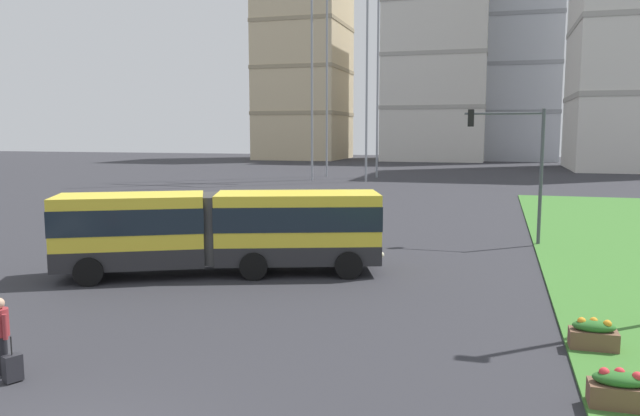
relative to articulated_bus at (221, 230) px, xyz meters
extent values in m
cube|color=yellow|center=(2.62, 1.08, 0.07)|extent=(6.49, 4.32, 2.55)
cube|color=#262628|center=(2.62, 1.08, -0.85)|extent=(6.51, 4.35, 0.70)
cube|color=#19232D|center=(2.62, 1.08, 0.50)|extent=(6.54, 4.37, 0.90)
cube|color=yellow|center=(-2.99, -1.28, 0.07)|extent=(5.77, 4.56, 2.55)
cube|color=#262628|center=(-2.99, -1.28, -0.85)|extent=(5.80, 4.59, 0.70)
cube|color=#19232D|center=(-2.99, -1.28, 0.50)|extent=(5.82, 4.62, 0.90)
cylinder|color=#383838|center=(-0.21, 0.11, 0.07)|extent=(2.40, 2.40, 2.45)
cylinder|color=black|center=(3.92, 2.85, -1.15)|extent=(1.04, 0.59, 1.00)
cylinder|color=black|center=(4.73, 0.49, -1.15)|extent=(1.04, 0.59, 1.00)
cylinder|color=black|center=(0.70, 1.74, -1.15)|extent=(1.04, 0.59, 1.00)
cylinder|color=black|center=(1.52, -0.62, -1.15)|extent=(1.04, 0.59, 1.00)
cylinder|color=black|center=(-4.71, -0.75, -1.15)|extent=(1.02, 0.70, 1.00)
cylinder|color=black|center=(-3.59, -2.98, -1.15)|extent=(1.02, 0.70, 1.00)
sphere|color=#F9EFC6|center=(5.18, 2.92, -0.85)|extent=(0.24, 0.24, 0.24)
sphere|color=#F9EFC6|center=(5.77, 1.22, -0.85)|extent=(0.24, 0.24, 0.24)
cube|color=maroon|center=(-2.89, 9.55, -1.07)|extent=(4.54, 2.19, 0.80)
cube|color=black|center=(-3.04, 9.54, -0.37)|extent=(2.52, 1.89, 0.60)
cylinder|color=black|center=(-1.48, 10.59, -1.33)|extent=(0.66, 0.28, 0.64)
cylinder|color=black|center=(-1.32, 8.79, -1.33)|extent=(0.66, 0.28, 0.64)
cylinder|color=black|center=(-4.47, 10.32, -1.33)|extent=(0.66, 0.28, 0.64)
cylinder|color=black|center=(-4.31, 8.52, -1.33)|extent=(0.66, 0.28, 0.64)
cylinder|color=black|center=(-0.31, -10.20, -1.20)|extent=(0.16, 0.16, 0.90)
cylinder|color=black|center=(-0.49, -10.12, -1.20)|extent=(0.16, 0.16, 0.90)
cylinder|color=maroon|center=(-0.40, -10.16, -0.45)|extent=(0.36, 0.36, 0.60)
cylinder|color=maroon|center=(-0.18, -10.26, -0.50)|extent=(0.10, 0.10, 0.55)
cube|color=#232328|center=(0.05, -10.36, -1.34)|extent=(0.37, 0.43, 0.56)
cylinder|color=black|center=(0.05, -10.36, -0.85)|extent=(0.03, 0.03, 0.40)
cube|color=brown|center=(12.10, -8.25, -1.35)|extent=(1.10, 0.56, 0.44)
ellipsoid|color=#2D6B28|center=(12.10, -8.25, -1.03)|extent=(0.99, 0.50, 0.28)
sphere|color=red|center=(11.82, -8.25, -0.93)|extent=(0.20, 0.20, 0.20)
sphere|color=red|center=(12.10, -8.17, -0.93)|extent=(0.20, 0.20, 0.20)
sphere|color=red|center=(12.38, -8.31, -0.93)|extent=(0.20, 0.20, 0.20)
cube|color=brown|center=(12.10, -4.97, -1.35)|extent=(1.10, 0.56, 0.44)
ellipsoid|color=#2D6B28|center=(12.10, -4.97, -1.03)|extent=(0.99, 0.50, 0.28)
sphere|color=orange|center=(11.82, -4.97, -0.93)|extent=(0.20, 0.20, 0.20)
sphere|color=orange|center=(12.10, -4.89, -0.93)|extent=(0.20, 0.20, 0.20)
sphere|color=orange|center=(12.38, -5.03, -0.93)|extent=(0.20, 0.20, 0.20)
cylinder|color=#474C51|center=(11.70, 9.33, 1.50)|extent=(0.16, 0.16, 6.30)
cylinder|color=#474C51|center=(9.94, 9.33, 4.45)|extent=(3.52, 0.10, 0.10)
cube|color=black|center=(8.48, 9.33, 4.25)|extent=(0.28, 0.28, 0.80)
sphere|color=red|center=(8.48, 9.33, 4.50)|extent=(0.16, 0.16, 0.16)
sphere|color=yellow|center=(8.48, 9.33, 4.24)|extent=(0.16, 0.16, 0.16)
sphere|color=green|center=(8.48, 9.33, 3.98)|extent=(0.16, 0.16, 0.16)
cube|color=beige|center=(-26.89, 94.76, 19.34)|extent=(15.76, 17.32, 41.98)
cube|color=#9C8D6E|center=(-26.89, 94.76, 7.09)|extent=(15.96, 17.52, 0.70)
cube|color=#9C8D6E|center=(-26.89, 94.76, 15.49)|extent=(15.96, 17.52, 0.70)
cube|color=#9C8D6E|center=(-26.89, 94.76, 23.88)|extent=(15.96, 17.52, 0.70)
cube|color=silver|center=(-1.57, 96.77, 16.76)|extent=(18.08, 19.04, 36.82)
cube|color=#A4A099|center=(-1.57, 96.77, 7.90)|extent=(18.28, 19.24, 0.70)
cube|color=#A4A099|center=(-1.57, 96.77, 17.11)|extent=(18.28, 19.24, 0.70)
cube|color=#A4A099|center=(-1.57, 96.77, 26.31)|extent=(18.28, 19.24, 0.70)
cube|color=#9EA3AD|center=(11.89, 100.89, 23.60)|extent=(16.33, 16.08, 50.50)
cube|color=gray|center=(11.89, 100.89, 7.11)|extent=(16.53, 16.28, 0.70)
cube|color=gray|center=(11.89, 100.89, 15.53)|extent=(16.53, 16.28, 0.70)
cube|color=gray|center=(11.89, 100.89, 23.95)|extent=(16.53, 16.28, 0.70)
cylinder|color=gray|center=(-3.64, 49.29, 16.92)|extent=(0.24, 0.24, 37.16)
cylinder|color=gray|center=(-9.64, 49.29, 16.92)|extent=(0.24, 0.24, 37.16)
cylinder|color=gray|center=(-3.64, 43.29, 16.92)|extent=(0.24, 0.24, 37.16)
cylinder|color=gray|center=(-9.64, 43.29, 16.92)|extent=(0.24, 0.24, 37.16)
camera|label=1|loc=(9.72, -20.42, 3.60)|focal=34.28mm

